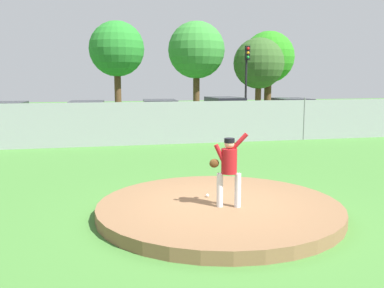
{
  "coord_description": "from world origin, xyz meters",
  "views": [
    {
      "loc": [
        -2.5,
        -8.53,
        2.88
      ],
      "look_at": [
        -0.04,
        2.48,
        1.15
      ],
      "focal_mm": 40.51,
      "sensor_mm": 36.0,
      "label": 1
    }
  ],
  "objects_px": {
    "pitcher_youth": "(228,165)",
    "traffic_light_far": "(247,70)",
    "baseball": "(207,195)",
    "parked_car_charcoal": "(8,120)",
    "parked_car_silver": "(160,116)",
    "parked_car_white": "(87,118)",
    "parked_car_champagne": "(225,114)",
    "parked_car_burgundy": "(292,115)"
  },
  "relations": [
    {
      "from": "pitcher_youth",
      "to": "parked_car_champagne",
      "type": "height_order",
      "value": "parked_car_champagne"
    },
    {
      "from": "baseball",
      "to": "parked_car_champagne",
      "type": "distance_m",
      "value": 15.24
    },
    {
      "from": "parked_car_white",
      "to": "parked_car_silver",
      "type": "xyz_separation_m",
      "value": [
        3.84,
        0.09,
        0.01
      ]
    },
    {
      "from": "parked_car_charcoal",
      "to": "parked_car_champagne",
      "type": "height_order",
      "value": "parked_car_champagne"
    },
    {
      "from": "baseball",
      "to": "parked_car_charcoal",
      "type": "xyz_separation_m",
      "value": [
        -6.7,
        14.12,
        0.51
      ]
    },
    {
      "from": "parked_car_white",
      "to": "traffic_light_far",
      "type": "height_order",
      "value": "traffic_light_far"
    },
    {
      "from": "parked_car_white",
      "to": "parked_car_champagne",
      "type": "bearing_deg",
      "value": 3.27
    },
    {
      "from": "parked_car_charcoal",
      "to": "pitcher_youth",
      "type": "bearing_deg",
      "value": -65.11
    },
    {
      "from": "parked_car_silver",
      "to": "traffic_light_far",
      "type": "relative_size",
      "value": 0.9
    },
    {
      "from": "parked_car_burgundy",
      "to": "parked_car_champagne",
      "type": "relative_size",
      "value": 0.91
    },
    {
      "from": "baseball",
      "to": "traffic_light_far",
      "type": "relative_size",
      "value": 0.02
    },
    {
      "from": "parked_car_charcoal",
      "to": "parked_car_burgundy",
      "type": "bearing_deg",
      "value": -2.06
    },
    {
      "from": "parked_car_champagne",
      "to": "traffic_light_far",
      "type": "relative_size",
      "value": 0.96
    },
    {
      "from": "pitcher_youth",
      "to": "parked_car_silver",
      "type": "relative_size",
      "value": 0.35
    },
    {
      "from": "parked_car_charcoal",
      "to": "traffic_light_far",
      "type": "xyz_separation_m",
      "value": [
        13.94,
        3.71,
        2.55
      ]
    },
    {
      "from": "pitcher_youth",
      "to": "parked_car_charcoal",
      "type": "relative_size",
      "value": 0.36
    },
    {
      "from": "parked_car_silver",
      "to": "parked_car_charcoal",
      "type": "height_order",
      "value": "parked_car_silver"
    },
    {
      "from": "parked_car_white",
      "to": "parked_car_silver",
      "type": "bearing_deg",
      "value": 1.4
    },
    {
      "from": "pitcher_youth",
      "to": "traffic_light_far",
      "type": "xyz_separation_m",
      "value": [
        7.02,
        18.63,
        2.22
      ]
    },
    {
      "from": "parked_car_charcoal",
      "to": "parked_car_champagne",
      "type": "bearing_deg",
      "value": 1.72
    },
    {
      "from": "parked_car_silver",
      "to": "traffic_light_far",
      "type": "bearing_deg",
      "value": 30.76
    },
    {
      "from": "traffic_light_far",
      "to": "parked_car_charcoal",
      "type": "bearing_deg",
      "value": -165.11
    },
    {
      "from": "baseball",
      "to": "parked_car_silver",
      "type": "distance_m",
      "value": 14.17
    },
    {
      "from": "pitcher_youth",
      "to": "parked_car_white",
      "type": "bearing_deg",
      "value": 101.59
    },
    {
      "from": "parked_car_white",
      "to": "parked_car_champagne",
      "type": "height_order",
      "value": "parked_car_champagne"
    },
    {
      "from": "parked_car_white",
      "to": "baseball",
      "type": "bearing_deg",
      "value": -78.66
    },
    {
      "from": "pitcher_youth",
      "to": "parked_car_burgundy",
      "type": "distance_m",
      "value": 16.58
    },
    {
      "from": "parked_car_silver",
      "to": "parked_car_charcoal",
      "type": "bearing_deg",
      "value": -179.96
    },
    {
      "from": "parked_car_silver",
      "to": "parked_car_champagne",
      "type": "xyz_separation_m",
      "value": [
        3.74,
        0.34,
        0.04
      ]
    },
    {
      "from": "parked_car_champagne",
      "to": "pitcher_youth",
      "type": "bearing_deg",
      "value": -106.56
    },
    {
      "from": "parked_car_white",
      "to": "parked_car_charcoal",
      "type": "xyz_separation_m",
      "value": [
        -3.88,
        0.09,
        -0.02
      ]
    },
    {
      "from": "baseball",
      "to": "parked_car_charcoal",
      "type": "bearing_deg",
      "value": 115.37
    },
    {
      "from": "baseball",
      "to": "parked_car_white",
      "type": "height_order",
      "value": "parked_car_white"
    },
    {
      "from": "parked_car_champagne",
      "to": "parked_car_silver",
      "type": "bearing_deg",
      "value": -174.81
    },
    {
      "from": "baseball",
      "to": "parked_car_charcoal",
      "type": "height_order",
      "value": "parked_car_charcoal"
    },
    {
      "from": "pitcher_youth",
      "to": "parked_car_silver",
      "type": "bearing_deg",
      "value": 86.94
    },
    {
      "from": "parked_car_charcoal",
      "to": "traffic_light_far",
      "type": "height_order",
      "value": "traffic_light_far"
    },
    {
      "from": "parked_car_charcoal",
      "to": "parked_car_champagne",
      "type": "xyz_separation_m",
      "value": [
        11.46,
        0.34,
        0.06
      ]
    },
    {
      "from": "parked_car_white",
      "to": "parked_car_charcoal",
      "type": "relative_size",
      "value": 1.14
    },
    {
      "from": "parked_car_charcoal",
      "to": "traffic_light_far",
      "type": "relative_size",
      "value": 0.87
    },
    {
      "from": "pitcher_youth",
      "to": "traffic_light_far",
      "type": "height_order",
      "value": "traffic_light_far"
    },
    {
      "from": "parked_car_charcoal",
      "to": "parked_car_burgundy",
      "type": "relative_size",
      "value": 0.99
    }
  ]
}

